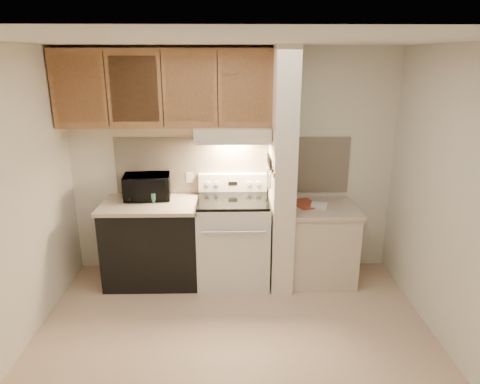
{
  "coord_description": "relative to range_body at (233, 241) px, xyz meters",
  "views": [
    {
      "loc": [
        -0.02,
        -3.14,
        2.39
      ],
      "look_at": [
        0.07,
        0.75,
        1.15
      ],
      "focal_mm": 32.0,
      "sensor_mm": 36.0,
      "label": 1
    }
  ],
  "objects": [
    {
      "name": "floor",
      "position": [
        0.0,
        -1.16,
        -0.46
      ],
      "size": [
        3.6,
        3.6,
        0.0
      ],
      "primitive_type": "plane",
      "color": "#CBAB8E",
      "rests_on": "ground"
    },
    {
      "name": "ceiling",
      "position": [
        0.0,
        -1.16,
        2.04
      ],
      "size": [
        3.6,
        3.6,
        0.0
      ],
      "primitive_type": "plane",
      "rotation": [
        3.14,
        0.0,
        0.0
      ],
      "color": "white",
      "rests_on": "wall_back"
    },
    {
      "name": "wall_back",
      "position": [
        0.0,
        0.34,
        0.79
      ],
      "size": [
        3.6,
        2.5,
        0.02
      ],
      "primitive_type": "cube",
      "rotation": [
        1.57,
        0.0,
        0.0
      ],
      "color": "silver",
      "rests_on": "floor"
    },
    {
      "name": "wall_left",
      "position": [
        -1.8,
        -1.16,
        0.79
      ],
      "size": [
        0.02,
        3.0,
        2.5
      ],
      "primitive_type": "cube",
      "color": "silver",
      "rests_on": "floor"
    },
    {
      "name": "wall_right",
      "position": [
        1.8,
        -1.16,
        0.79
      ],
      "size": [
        0.02,
        3.0,
        2.5
      ],
      "primitive_type": "cube",
      "color": "silver",
      "rests_on": "floor"
    },
    {
      "name": "backsplash",
      "position": [
        0.0,
        0.33,
        0.78
      ],
      "size": [
        2.6,
        0.02,
        0.63
      ],
      "primitive_type": "cube",
      "color": "beige",
      "rests_on": "wall_back"
    },
    {
      "name": "range_body",
      "position": [
        0.0,
        0.0,
        0.0
      ],
      "size": [
        0.76,
        0.65,
        0.92
      ],
      "primitive_type": "cube",
      "color": "silver",
      "rests_on": "floor"
    },
    {
      "name": "oven_window",
      "position": [
        0.0,
        -0.32,
        0.04
      ],
      "size": [
        0.5,
        0.01,
        0.3
      ],
      "primitive_type": "cube",
      "color": "black",
      "rests_on": "range_body"
    },
    {
      "name": "oven_handle",
      "position": [
        0.0,
        -0.35,
        0.26
      ],
      "size": [
        0.65,
        0.02,
        0.02
      ],
      "primitive_type": "cylinder",
      "rotation": [
        0.0,
        1.57,
        0.0
      ],
      "color": "silver",
      "rests_on": "range_body"
    },
    {
      "name": "cooktop",
      "position": [
        0.0,
        0.0,
        0.48
      ],
      "size": [
        0.74,
        0.64,
        0.03
      ],
      "primitive_type": "cube",
      "color": "black",
      "rests_on": "range_body"
    },
    {
      "name": "range_backguard",
      "position": [
        0.0,
        0.28,
        0.59
      ],
      "size": [
        0.76,
        0.08,
        0.2
      ],
      "primitive_type": "cube",
      "color": "silver",
      "rests_on": "range_body"
    },
    {
      "name": "range_display",
      "position": [
        0.0,
        0.24,
        0.59
      ],
      "size": [
        0.1,
        0.01,
        0.04
      ],
      "primitive_type": "cube",
      "color": "black",
      "rests_on": "range_backguard"
    },
    {
      "name": "range_knob_left_outer",
      "position": [
        -0.28,
        0.24,
        0.59
      ],
      "size": [
        0.05,
        0.02,
        0.05
      ],
      "primitive_type": "cylinder",
      "rotation": [
        1.57,
        0.0,
        0.0
      ],
      "color": "silver",
      "rests_on": "range_backguard"
    },
    {
      "name": "range_knob_left_inner",
      "position": [
        -0.18,
        0.24,
        0.59
      ],
      "size": [
        0.05,
        0.02,
        0.05
      ],
      "primitive_type": "cylinder",
      "rotation": [
        1.57,
        0.0,
        0.0
      ],
      "color": "silver",
      "rests_on": "range_backguard"
    },
    {
      "name": "range_knob_right_inner",
      "position": [
        0.18,
        0.24,
        0.59
      ],
      "size": [
        0.05,
        0.02,
        0.05
      ],
      "primitive_type": "cylinder",
      "rotation": [
        1.57,
        0.0,
        0.0
      ],
      "color": "silver",
      "rests_on": "range_backguard"
    },
    {
      "name": "range_knob_right_outer",
      "position": [
        0.28,
        0.24,
        0.59
      ],
      "size": [
        0.05,
        0.02,
        0.05
      ],
      "primitive_type": "cylinder",
      "rotation": [
        1.57,
        0.0,
        0.0
      ],
      "color": "silver",
      "rests_on": "range_backguard"
    },
    {
      "name": "dishwasher_front",
      "position": [
        -0.88,
        0.01,
        -0.03
      ],
      "size": [
        1.0,
        0.63,
        0.87
      ],
      "primitive_type": "cube",
      "color": "black",
      "rests_on": "floor"
    },
    {
      "name": "left_countertop",
      "position": [
        -0.88,
        0.01,
        0.43
      ],
      "size": [
        1.04,
        0.67,
        0.04
      ],
      "primitive_type": "cube",
      "color": "beige",
      "rests_on": "dishwasher_front"
    },
    {
      "name": "spoon_rest",
      "position": [
        -1.07,
        0.21,
        0.46
      ],
      "size": [
        0.24,
        0.08,
        0.02
      ],
      "primitive_type": "cube",
      "rotation": [
        0.0,
        0.0,
        0.03
      ],
      "color": "black",
      "rests_on": "left_countertop"
    },
    {
      "name": "teal_jar",
      "position": [
        -0.84,
        0.04,
        0.5
      ],
      "size": [
        0.1,
        0.1,
        0.11
      ],
      "primitive_type": "cylinder",
      "rotation": [
        0.0,
        0.0,
        -0.03
      ],
      "color": "#2D675F",
      "rests_on": "left_countertop"
    },
    {
      "name": "outlet",
      "position": [
        -0.48,
        0.32,
        0.64
      ],
      "size": [
        0.08,
        0.01,
        0.12
      ],
      "primitive_type": "cube",
      "color": "beige",
      "rests_on": "backsplash"
    },
    {
      "name": "microwave",
      "position": [
        -0.93,
        0.15,
        0.59
      ],
      "size": [
        0.52,
        0.38,
        0.27
      ],
      "primitive_type": "imported",
      "rotation": [
        0.0,
        0.0,
        0.1
      ],
      "color": "black",
      "rests_on": "left_countertop"
    },
    {
      "name": "partition_pillar",
      "position": [
        0.51,
        -0.01,
        0.79
      ],
      "size": [
        0.22,
        0.7,
        2.5
      ],
      "primitive_type": "cube",
      "color": "beige",
      "rests_on": "floor"
    },
    {
      "name": "pillar_trim",
      "position": [
        0.39,
        -0.01,
        0.84
      ],
      "size": [
        0.01,
        0.7,
        0.04
      ],
      "primitive_type": "cube",
      "color": "#9C683E",
      "rests_on": "partition_pillar"
    },
    {
      "name": "knife_strip",
      "position": [
        0.39,
        -0.06,
        0.86
      ],
      "size": [
        0.02,
        0.42,
        0.04
      ],
      "primitive_type": "cube",
      "color": "black",
      "rests_on": "partition_pillar"
    },
    {
      "name": "knife_blade_a",
      "position": [
        0.38,
        -0.22,
        0.76
      ],
      "size": [
        0.01,
        0.03,
        0.16
      ],
      "primitive_type": "cube",
      "color": "silver",
      "rests_on": "knife_strip"
    },
    {
      "name": "knife_handle_a",
      "position": [
        0.38,
        -0.21,
        0.91
      ],
      "size": [
        0.02,
        0.02,
        0.1
      ],
      "primitive_type": "cylinder",
      "color": "black",
      "rests_on": "knife_strip"
    },
    {
      "name": "knife_blade_b",
      "position": [
        0.38,
        -0.13,
        0.75
      ],
      "size": [
        0.01,
        0.04,
        0.18
      ],
      "primitive_type": "cube",
      "color": "silver",
      "rests_on": "knife_strip"
    },
    {
      "name": "knife_handle_b",
      "position": [
        0.38,
        -0.13,
        0.91
      ],
      "size": [
        0.02,
        0.02,
        0.1
      ],
      "primitive_type": "cylinder",
      "color": "black",
      "rests_on": "knife_strip"
    },
    {
      "name": "knife_blade_c",
      "position": [
        0.38,
        -0.05,
        0.74
      ],
      "size": [
        0.01,
        0.04,
        0.2
      ],
      "primitive_type": "cube",
      "color": "silver",
      "rests_on": "knife_strip"
    },
    {
      "name": "knife_handle_c",
      "position": [
        0.38,
        -0.04,
        0.91
      ],
      "size": [
        0.02,
        0.02,
        0.1
      ],
      "primitive_type": "cylinder",
      "color": "black",
      "rests_on": "knife_strip"
    },
    {
      "name": "knife_blade_d",
      "position": [
        0.38,
        0.02,
        0.76
      ],
      "size": [
        0.01,
        0.04,
        0.16
      ],
      "primitive_type": "cube",
      "color": "silver",
      "rests_on": "knife_strip"
    },
    {
      "name": "knife_handle_d",
      "position": [
        0.38,
        0.03,
        0.91
      ],
      "size": [
        0.02,
        0.02,
        0.1
      ],
      "primitive_type": "cylinder",
      "color": "black",
      "rests_on": "knife_strip"
    },
    {
      "name": "knife_blade_e",
      "position": [
        0.38,
        0.11,
        0.75
      ],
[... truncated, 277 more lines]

